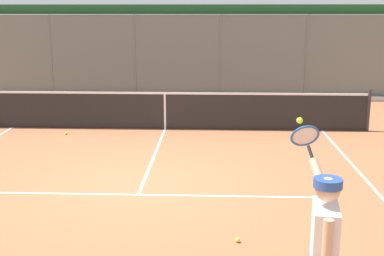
{
  "coord_description": "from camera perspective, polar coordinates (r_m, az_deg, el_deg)",
  "views": [
    {
      "loc": [
        -1.23,
        8.51,
        3.02
      ],
      "look_at": [
        -0.88,
        0.13,
        1.05
      ],
      "focal_mm": 47.37,
      "sensor_mm": 36.0,
      "label": 1
    }
  ],
  "objects": [
    {
      "name": "ground_plane",
      "position": [
        9.12,
        -5.52,
        -6.2
      ],
      "size": [
        60.0,
        60.0,
        0.0
      ],
      "primitive_type": "plane",
      "color": "#A8603D"
    },
    {
      "name": "court_line_markings",
      "position": [
        8.25,
        -6.41,
        -8.31
      ],
      "size": [
        8.1,
        8.74,
        0.01
      ],
      "color": "white",
      "rests_on": "ground"
    },
    {
      "name": "fence_backdrop",
      "position": [
        18.05,
        -1.53,
        8.63
      ],
      "size": [
        17.52,
        1.37,
        3.18
      ],
      "color": "slate",
      "rests_on": "ground"
    },
    {
      "name": "tennis_net",
      "position": [
        13.03,
        -3.06,
        2.02
      ],
      "size": [
        10.41,
        0.09,
        1.07
      ],
      "color": "#2D2D2D",
      "rests_on": "ground"
    },
    {
      "name": "tennis_player",
      "position": [
        4.65,
        14.51,
        -13.4
      ],
      "size": [
        0.35,
        1.41,
        1.95
      ],
      "rotation": [
        0.0,
        0.0,
        -1.72
      ],
      "color": "silver",
      "rests_on": "ground"
    },
    {
      "name": "tennis_ball_mid_court",
      "position": [
        6.91,
        5.14,
        -12.45
      ],
      "size": [
        0.07,
        0.07,
        0.07
      ],
      "primitive_type": "sphere",
      "color": "#D6E042",
      "rests_on": "ground"
    },
    {
      "name": "tennis_ball_near_net",
      "position": [
        12.86,
        -14.01,
        -0.61
      ],
      "size": [
        0.07,
        0.07,
        0.07
      ],
      "primitive_type": "sphere",
      "color": "#C1D138",
      "rests_on": "ground"
    }
  ]
}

